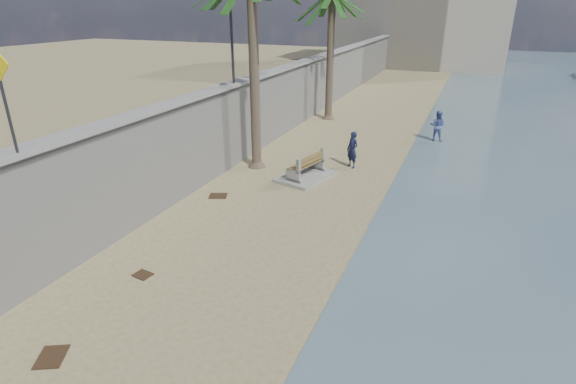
# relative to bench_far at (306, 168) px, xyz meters

# --- Properties ---
(ground_plane) EXTENTS (140.00, 140.00, 0.00)m
(ground_plane) POSITION_rel_bench_far_xyz_m (1.48, -11.31, -0.45)
(ground_plane) COLOR #95865B
(seawall) EXTENTS (0.45, 70.00, 3.50)m
(seawall) POSITION_rel_bench_far_xyz_m (-3.72, 8.69, 1.30)
(seawall) COLOR gray
(seawall) RESTS_ON ground_plane
(wall_cap) EXTENTS (0.80, 70.00, 0.12)m
(wall_cap) POSITION_rel_bench_far_xyz_m (-3.72, 8.69, 3.10)
(wall_cap) COLOR gray
(wall_cap) RESTS_ON seawall
(end_building) EXTENTS (18.00, 12.00, 14.00)m
(end_building) POSITION_rel_bench_far_xyz_m (-0.52, 40.69, 6.55)
(end_building) COLOR #B7AA93
(end_building) RESTS_ON ground_plane
(bench_far) EXTENTS (2.22, 2.79, 1.03)m
(bench_far) POSITION_rel_bench_far_xyz_m (0.00, 0.00, 0.00)
(bench_far) COLOR gray
(bench_far) RESTS_ON ground_plane
(pedestrian_sign) EXTENTS (0.78, 0.07, 2.40)m
(pedestrian_sign) POSITION_rel_bench_far_xyz_m (-3.52, -9.81, 4.70)
(pedestrian_sign) COLOR #2D2D33
(pedestrian_sign) RESTS_ON wall_cap
(streetlight) EXTENTS (0.28, 0.28, 5.12)m
(streetlight) POSITION_rel_bench_far_xyz_m (-3.62, 0.69, 6.19)
(streetlight) COLOR #2D2D33
(streetlight) RESTS_ON wall_cap
(person_a) EXTENTS (0.82, 0.75, 1.87)m
(person_a) POSITION_rel_bench_far_xyz_m (1.43, 2.05, 0.49)
(person_a) COLOR #141A37
(person_a) RESTS_ON ground_plane
(person_b) EXTENTS (0.91, 0.73, 1.80)m
(person_b) POSITION_rel_bench_far_xyz_m (4.48, 7.89, 0.45)
(person_b) COLOR #4B5B9B
(person_b) RESTS_ON ground_plane
(debris_b) EXTENTS (0.79, 0.85, 0.03)m
(debris_b) POSITION_rel_bench_far_xyz_m (-1.27, -11.76, -0.44)
(debris_b) COLOR #382616
(debris_b) RESTS_ON ground_plane
(debris_c) EXTENTS (0.82, 0.75, 0.03)m
(debris_c) POSITION_rel_bench_far_xyz_m (-2.42, -3.08, -0.44)
(debris_c) COLOR #382616
(debris_c) RESTS_ON ground_plane
(debris_d) EXTENTS (0.53, 0.45, 0.03)m
(debris_d) POSITION_rel_bench_far_xyz_m (-1.52, -8.55, -0.44)
(debris_d) COLOR #382616
(debris_d) RESTS_ON ground_plane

